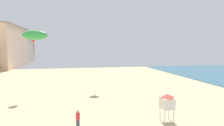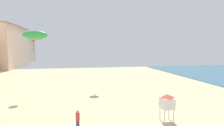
# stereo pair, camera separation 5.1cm
# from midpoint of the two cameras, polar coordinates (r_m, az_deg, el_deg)

# --- Properties ---
(boardwalk_hotel_distant) EXTENTS (11.24, 21.60, 12.04)m
(boardwalk_hotel_distant) POSITION_cam_midpoint_polar(r_m,az_deg,el_deg) (96.64, -29.22, 3.76)
(boardwalk_hotel_distant) COLOR #C6B29E
(boardwalk_hotel_distant) RESTS_ON ground
(kite_flyer) EXTENTS (0.34, 0.34, 1.64)m
(kite_flyer) POSITION_cam_midpoint_polar(r_m,az_deg,el_deg) (15.12, -11.58, -17.89)
(kite_flyer) COLOR #383D4C
(kite_flyer) RESTS_ON ground
(lifeguard_stand) EXTENTS (1.10, 1.10, 2.55)m
(lifeguard_stand) POSITION_cam_midpoint_polar(r_m,az_deg,el_deg) (16.86, 18.07, -12.30)
(lifeguard_stand) COLOR white
(lifeguard_stand) RESTS_ON ground
(kite_red_delta_2) EXTENTS (1.01, 1.01, 2.29)m
(kite_red_delta_2) POSITION_cam_midpoint_polar(r_m,az_deg,el_deg) (27.80, -25.17, 7.03)
(kite_red_delta_2) COLOR red
(kite_green_parafoil) EXTENTS (2.61, 0.73, 1.02)m
(kite_green_parafoil) POSITION_cam_midpoint_polar(r_m,az_deg,el_deg) (20.49, -24.68, 8.54)
(kite_green_parafoil) COLOR green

